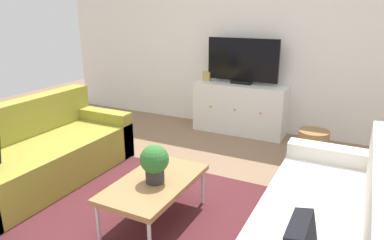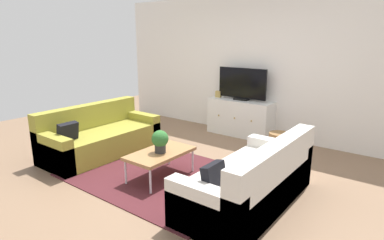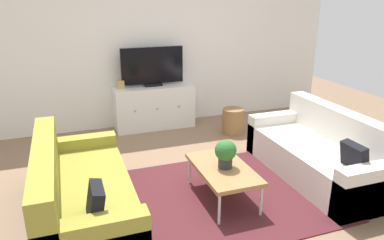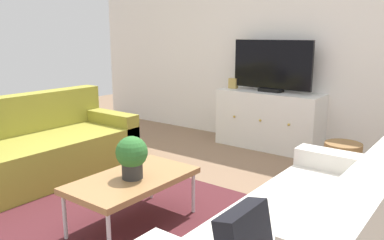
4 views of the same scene
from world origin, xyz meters
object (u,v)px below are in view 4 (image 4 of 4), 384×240
(coffee_table, at_px, (133,181))
(flat_screen_tv, at_px, (272,66))
(couch_left_side, at_px, (32,152))
(wicker_basket, at_px, (342,164))
(potted_plant, at_px, (132,155))
(mantel_clock, at_px, (233,83))
(tv_console, at_px, (269,120))

(coffee_table, relative_size, flat_screen_tv, 0.94)
(coffee_table, xyz_separation_m, flat_screen_tv, (-0.14, 2.49, 0.67))
(couch_left_side, distance_m, wicker_basket, 2.99)
(potted_plant, distance_m, flat_screen_tv, 2.55)
(coffee_table, height_order, potted_plant, potted_plant)
(wicker_basket, bearing_deg, mantel_clock, 156.87)
(coffee_table, height_order, mantel_clock, mantel_clock)
(coffee_table, height_order, flat_screen_tv, flat_screen_tv)
(mantel_clock, bearing_deg, wicker_basket, -23.13)
(potted_plant, height_order, mantel_clock, mantel_clock)
(potted_plant, bearing_deg, mantel_clock, 105.29)
(wicker_basket, bearing_deg, potted_plant, -118.12)
(wicker_basket, bearing_deg, tv_console, 147.80)
(couch_left_side, relative_size, flat_screen_tv, 1.91)
(potted_plant, relative_size, mantel_clock, 2.39)
(couch_left_side, distance_m, tv_console, 2.74)
(tv_console, bearing_deg, couch_left_side, -119.89)
(wicker_basket, bearing_deg, flat_screen_tv, 147.07)
(coffee_table, relative_size, wicker_basket, 2.33)
(coffee_table, distance_m, flat_screen_tv, 2.58)
(mantel_clock, bearing_deg, potted_plant, -74.71)
(flat_screen_tv, bearing_deg, tv_console, -90.00)
(couch_left_side, relative_size, tv_console, 1.49)
(coffee_table, bearing_deg, flat_screen_tv, 93.16)
(tv_console, bearing_deg, wicker_basket, -32.20)
(potted_plant, xyz_separation_m, wicker_basket, (0.96, 1.79, -0.35))
(couch_left_side, height_order, coffee_table, couch_left_side)
(coffee_table, relative_size, potted_plant, 3.04)
(potted_plant, distance_m, wicker_basket, 2.06)
(flat_screen_tv, distance_m, mantel_clock, 0.58)
(couch_left_side, relative_size, potted_plant, 6.18)
(coffee_table, distance_m, wicker_basket, 2.03)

